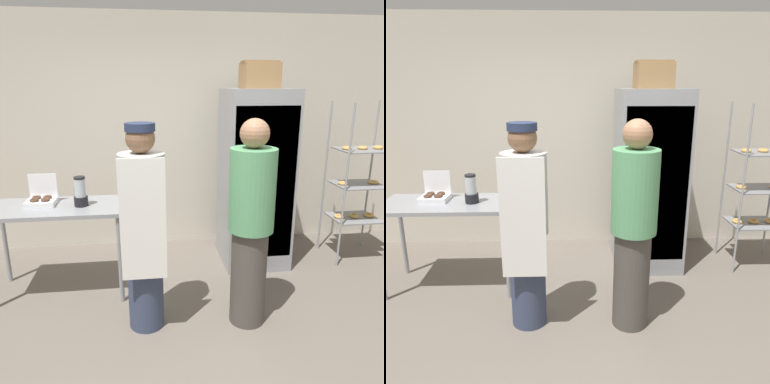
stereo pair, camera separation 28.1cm
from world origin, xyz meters
TOP-DOWN VIEW (x-y plane):
  - ground_plane at (0.00, 0.00)m, footprint 14.00×14.00m
  - back_wall at (0.00, 2.20)m, footprint 6.40×0.12m
  - refrigerator at (0.78, 1.52)m, footprint 0.69×0.74m
  - baking_rack at (1.95, 1.45)m, footprint 0.58×0.49m
  - prep_counter at (-1.23, 1.07)m, footprint 1.24×0.60m
  - donut_box at (-1.36, 1.13)m, footprint 0.26×0.23m
  - blender_pitcher at (-0.99, 1.05)m, footprint 0.12×0.12m
  - cardboard_storage_box at (0.75, 1.44)m, footprint 0.35×0.32m
  - person_baker at (-0.43, 0.43)m, footprint 0.35×0.37m
  - person_customer at (0.42, 0.39)m, footprint 0.36×0.36m

SIDE VIEW (x-z plane):
  - ground_plane at x=0.00m, z-range 0.00..0.00m
  - prep_counter at x=-1.23m, z-range 0.33..1.20m
  - baking_rack at x=1.95m, z-range -0.02..1.75m
  - person_customer at x=0.42m, z-range 0.02..1.72m
  - person_baker at x=-0.43m, z-range 0.03..1.70m
  - donut_box at x=-1.36m, z-range 0.78..1.05m
  - refrigerator at x=0.78m, z-range 0.00..1.90m
  - blender_pitcher at x=-0.99m, z-range 0.85..1.12m
  - back_wall at x=0.00m, z-range 0.00..2.71m
  - cardboard_storage_box at x=0.75m, z-range 1.89..2.15m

